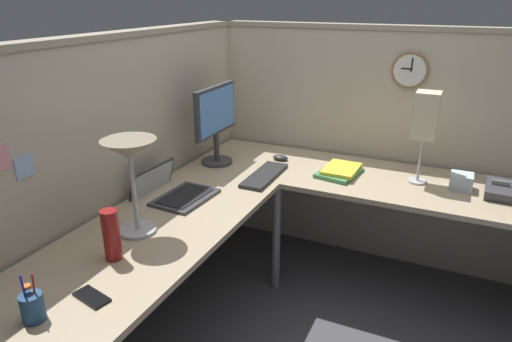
{
  "coord_description": "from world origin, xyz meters",
  "views": [
    {
      "loc": [
        -2.12,
        -0.75,
        1.75
      ],
      "look_at": [
        -0.07,
        0.19,
        0.88
      ],
      "focal_mm": 31.93,
      "sensor_mm": 36.0,
      "label": 1
    }
  ],
  "objects_px": {
    "laptop": "(171,191)",
    "tissue_box": "(461,182)",
    "book_stack": "(340,171)",
    "desk_lamp_dome": "(130,158)",
    "wall_clock": "(410,70)",
    "monitor": "(216,119)",
    "desk_lamp_paper": "(426,118)",
    "computer_mouse": "(280,158)",
    "thermos_flask": "(111,235)",
    "pen_cup": "(32,307)",
    "office_phone": "(507,192)",
    "keyboard": "(264,175)",
    "cell_phone": "(92,297)"
  },
  "relations": [
    {
      "from": "keyboard",
      "to": "tissue_box",
      "type": "height_order",
      "value": "tissue_box"
    },
    {
      "from": "monitor",
      "to": "wall_clock",
      "type": "relative_size",
      "value": 2.27
    },
    {
      "from": "computer_mouse",
      "to": "desk_lamp_dome",
      "type": "bearing_deg",
      "value": 168.59
    },
    {
      "from": "tissue_box",
      "to": "keyboard",
      "type": "bearing_deg",
      "value": 105.5
    },
    {
      "from": "keyboard",
      "to": "office_phone",
      "type": "xyz_separation_m",
      "value": [
        0.26,
        -1.3,
        0.03
      ]
    },
    {
      "from": "monitor",
      "to": "cell_phone",
      "type": "bearing_deg",
      "value": -168.91
    },
    {
      "from": "cell_phone",
      "to": "tissue_box",
      "type": "relative_size",
      "value": 1.2
    },
    {
      "from": "monitor",
      "to": "desk_lamp_dome",
      "type": "distance_m",
      "value": 0.97
    },
    {
      "from": "desk_lamp_dome",
      "to": "wall_clock",
      "type": "height_order",
      "value": "wall_clock"
    },
    {
      "from": "computer_mouse",
      "to": "desk_lamp_paper",
      "type": "distance_m",
      "value": 0.94
    },
    {
      "from": "monitor",
      "to": "desk_lamp_paper",
      "type": "bearing_deg",
      "value": -80.55
    },
    {
      "from": "laptop",
      "to": "desk_lamp_paper",
      "type": "height_order",
      "value": "desk_lamp_paper"
    },
    {
      "from": "keyboard",
      "to": "computer_mouse",
      "type": "height_order",
      "value": "computer_mouse"
    },
    {
      "from": "computer_mouse",
      "to": "cell_phone",
      "type": "bearing_deg",
      "value": 177.41
    },
    {
      "from": "thermos_flask",
      "to": "desk_lamp_dome",
      "type": "bearing_deg",
      "value": 13.97
    },
    {
      "from": "keyboard",
      "to": "office_phone",
      "type": "height_order",
      "value": "office_phone"
    },
    {
      "from": "monitor",
      "to": "computer_mouse",
      "type": "bearing_deg",
      "value": -58.16
    },
    {
      "from": "laptop",
      "to": "pen_cup",
      "type": "xyz_separation_m",
      "value": [
        -1.04,
        -0.17,
        0.03
      ]
    },
    {
      "from": "keyboard",
      "to": "office_phone",
      "type": "bearing_deg",
      "value": -79.28
    },
    {
      "from": "keyboard",
      "to": "computer_mouse",
      "type": "relative_size",
      "value": 4.13
    },
    {
      "from": "desk_lamp_dome",
      "to": "thermos_flask",
      "type": "relative_size",
      "value": 2.02
    },
    {
      "from": "desk_lamp_dome",
      "to": "office_phone",
      "type": "bearing_deg",
      "value": -54.39
    },
    {
      "from": "keyboard",
      "to": "office_phone",
      "type": "relative_size",
      "value": 2.01
    },
    {
      "from": "keyboard",
      "to": "desk_lamp_dome",
      "type": "bearing_deg",
      "value": 162.42
    },
    {
      "from": "laptop",
      "to": "book_stack",
      "type": "xyz_separation_m",
      "value": [
        0.69,
        -0.76,
        -0.0
      ]
    },
    {
      "from": "laptop",
      "to": "office_phone",
      "type": "height_order",
      "value": "laptop"
    },
    {
      "from": "office_phone",
      "to": "desk_lamp_paper",
      "type": "distance_m",
      "value": 0.58
    },
    {
      "from": "laptop",
      "to": "book_stack",
      "type": "relative_size",
      "value": 1.28
    },
    {
      "from": "thermos_flask",
      "to": "wall_clock",
      "type": "bearing_deg",
      "value": -27.85
    },
    {
      "from": "cell_phone",
      "to": "pen_cup",
      "type": "bearing_deg",
      "value": 164.59
    },
    {
      "from": "thermos_flask",
      "to": "tissue_box",
      "type": "distance_m",
      "value": 1.88
    },
    {
      "from": "laptop",
      "to": "wall_clock",
      "type": "bearing_deg",
      "value": -44.44
    },
    {
      "from": "desk_lamp_paper",
      "to": "tissue_box",
      "type": "bearing_deg",
      "value": -91.04
    },
    {
      "from": "wall_clock",
      "to": "thermos_flask",
      "type": "bearing_deg",
      "value": 152.15
    },
    {
      "from": "monitor",
      "to": "office_phone",
      "type": "relative_size",
      "value": 2.33
    },
    {
      "from": "monitor",
      "to": "wall_clock",
      "type": "distance_m",
      "value": 1.23
    },
    {
      "from": "laptop",
      "to": "cell_phone",
      "type": "bearing_deg",
      "value": -163.46
    },
    {
      "from": "desk_lamp_dome",
      "to": "book_stack",
      "type": "bearing_deg",
      "value": -31.19
    },
    {
      "from": "computer_mouse",
      "to": "book_stack",
      "type": "bearing_deg",
      "value": -101.35
    },
    {
      "from": "tissue_box",
      "to": "pen_cup",
      "type": "bearing_deg",
      "value": 144.87
    },
    {
      "from": "computer_mouse",
      "to": "desk_lamp_dome",
      "type": "xyz_separation_m",
      "value": [
        -1.18,
        0.24,
        0.35
      ]
    },
    {
      "from": "laptop",
      "to": "desk_lamp_dome",
      "type": "relative_size",
      "value": 0.9
    },
    {
      "from": "desk_lamp_dome",
      "to": "thermos_flask",
      "type": "bearing_deg",
      "value": -166.03
    },
    {
      "from": "computer_mouse",
      "to": "desk_lamp_paper",
      "type": "xyz_separation_m",
      "value": [
        -0.02,
        -0.86,
        0.37
      ]
    },
    {
      "from": "keyboard",
      "to": "wall_clock",
      "type": "xyz_separation_m",
      "value": [
        0.62,
        -0.69,
        0.58
      ]
    },
    {
      "from": "computer_mouse",
      "to": "keyboard",
      "type": "bearing_deg",
      "value": -175.69
    },
    {
      "from": "laptop",
      "to": "computer_mouse",
      "type": "distance_m",
      "value": 0.84
    },
    {
      "from": "thermos_flask",
      "to": "laptop",
      "type": "bearing_deg",
      "value": 13.58
    },
    {
      "from": "laptop",
      "to": "tissue_box",
      "type": "distance_m",
      "value": 1.62
    },
    {
      "from": "desk_lamp_dome",
      "to": "tissue_box",
      "type": "distance_m",
      "value": 1.79
    }
  ]
}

